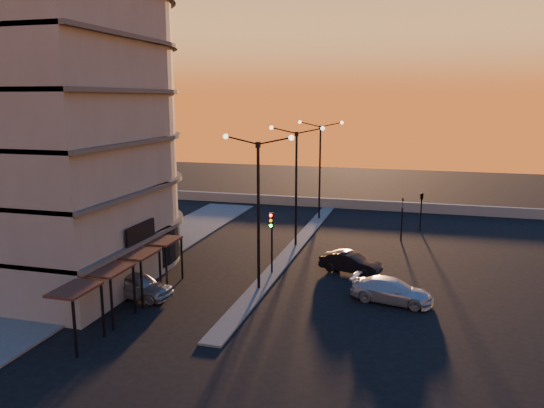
{
  "coord_description": "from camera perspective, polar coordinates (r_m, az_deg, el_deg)",
  "views": [
    {
      "loc": [
        9.13,
        -29.62,
        11.57
      ],
      "look_at": [
        -0.97,
        6.51,
        4.07
      ],
      "focal_mm": 35.0,
      "sensor_mm": 36.0,
      "label": 1
    }
  ],
  "objects": [
    {
      "name": "signal_east_b",
      "position": [
        48.37,
        15.82,
        0.78
      ],
      "size": [
        0.42,
        1.99,
        3.6
      ],
      "color": "black",
      "rests_on": "ground"
    },
    {
      "name": "car_sedan",
      "position": [
        36.39,
        8.44,
        -6.23
      ],
      "size": [
        4.37,
        2.42,
        1.36
      ],
      "primitive_type": "imported",
      "rotation": [
        0.0,
        0.0,
        1.32
      ],
      "color": "black",
      "rests_on": "ground"
    },
    {
      "name": "car_hatchback",
      "position": [
        32.55,
        -14.28,
        -8.47
      ],
      "size": [
        4.63,
        2.43,
        1.5
      ],
      "primitive_type": "imported",
      "rotation": [
        0.0,
        0.0,
        1.42
      ],
      "color": "#979B9E",
      "rests_on": "ground"
    },
    {
      "name": "car_wagon",
      "position": [
        31.71,
        12.78,
        -9.07
      ],
      "size": [
        4.97,
        2.74,
        1.36
      ],
      "primitive_type": "imported",
      "rotation": [
        0.0,
        0.0,
        1.38
      ],
      "color": "#B2B6BB",
      "rests_on": "ground"
    },
    {
      "name": "ground",
      "position": [
        33.08,
        -1.43,
        -9.17
      ],
      "size": [
        120.0,
        120.0,
        0.0
      ],
      "primitive_type": "plane",
      "color": "black",
      "rests_on": "ground"
    },
    {
      "name": "streetlamp_far",
      "position": [
        50.81,
        5.18,
        4.5
      ],
      "size": [
        4.32,
        0.32,
        9.51
      ],
      "color": "black",
      "rests_on": "ground"
    },
    {
      "name": "streetlamp_mid",
      "position": [
        41.09,
        2.62,
        2.93
      ],
      "size": [
        4.32,
        0.32,
        9.51
      ],
      "color": "black",
      "rests_on": "ground"
    },
    {
      "name": "median",
      "position": [
        42.26,
        2.55,
        -4.51
      ],
      "size": [
        1.2,
        36.0,
        0.12
      ],
      "primitive_type": "cube",
      "color": "#4A4A48",
      "rests_on": "ground"
    },
    {
      "name": "sidewalk_west",
      "position": [
        40.6,
        -14.11,
        -5.52
      ],
      "size": [
        5.0,
        40.0,
        0.12
      ],
      "primitive_type": "cube",
      "color": "#4A4A48",
      "rests_on": "ground"
    },
    {
      "name": "building",
      "position": [
        37.61,
        -22.77,
        10.96
      ],
      "size": [
        14.35,
        17.08,
        25.0
      ],
      "color": "slate",
      "rests_on": "ground"
    },
    {
      "name": "parapet",
      "position": [
        57.16,
        8.16,
        0.02
      ],
      "size": [
        44.0,
        0.5,
        1.0
      ],
      "primitive_type": "cube",
      "color": "slate",
      "rests_on": "ground"
    },
    {
      "name": "traffic_light_main",
      "position": [
        34.85,
        -0.07,
        -3.12
      ],
      "size": [
        0.28,
        0.44,
        4.25
      ],
      "color": "black",
      "rests_on": "ground"
    },
    {
      "name": "signal_east_a",
      "position": [
        44.69,
        13.81,
        -1.49
      ],
      "size": [
        0.13,
        0.16,
        3.6
      ],
      "color": "black",
      "rests_on": "ground"
    },
    {
      "name": "streetlamp_near",
      "position": [
        31.57,
        -1.48,
        0.39
      ],
      "size": [
        4.32,
        0.32,
        9.51
      ],
      "color": "black",
      "rests_on": "ground"
    }
  ]
}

